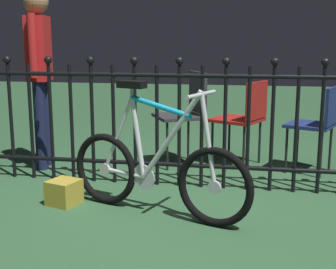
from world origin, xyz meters
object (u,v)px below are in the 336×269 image
(chair_charcoal, at_px, (187,109))
(person_visitor, at_px, (39,63))
(chair_navy, at_px, (319,120))
(display_crate, at_px, (64,192))
(bicycle, at_px, (156,170))
(chair_red, at_px, (245,114))

(chair_charcoal, relative_size, person_visitor, 0.55)
(chair_navy, xyz_separation_m, chair_charcoal, (-1.23, 0.11, 0.06))
(person_visitor, bearing_deg, display_crate, -57.99)
(chair_navy, xyz_separation_m, display_crate, (-1.97, -1.21, -0.40))
(bicycle, xyz_separation_m, chair_charcoal, (0.02, 1.40, 0.23))
(bicycle, bearing_deg, display_crate, 173.84)
(chair_navy, relative_size, chair_charcoal, 0.88)
(chair_red, xyz_separation_m, chair_charcoal, (-0.56, -0.05, 0.05))
(chair_charcoal, height_order, display_crate, chair_charcoal)
(bicycle, xyz_separation_m, person_visitor, (-1.32, 1.04, 0.68))
(bicycle, bearing_deg, person_visitor, 141.82)
(chair_navy, relative_size, person_visitor, 0.48)
(bicycle, relative_size, display_crate, 6.53)
(display_crate, bearing_deg, chair_navy, 31.67)
(chair_charcoal, xyz_separation_m, display_crate, (-0.74, -1.32, -0.46))
(bicycle, distance_m, chair_navy, 1.80)
(bicycle, relative_size, chair_red, 1.65)
(person_visitor, relative_size, display_crate, 7.99)
(chair_navy, height_order, chair_charcoal, chair_charcoal)
(chair_charcoal, xyz_separation_m, person_visitor, (-1.34, -0.36, 0.44))
(chair_red, distance_m, display_crate, 1.93)
(chair_charcoal, bearing_deg, bicycle, -90.75)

